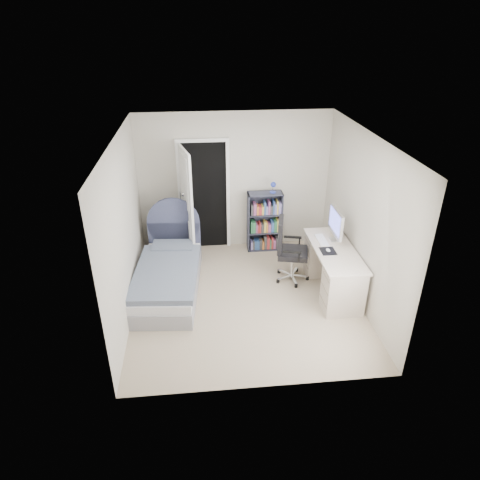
{
  "coord_description": "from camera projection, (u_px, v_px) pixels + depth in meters",
  "views": [
    {
      "loc": [
        -0.65,
        -5.42,
        3.86
      ],
      "look_at": [
        -0.08,
        0.07,
        0.99
      ],
      "focal_mm": 32.0,
      "sensor_mm": 36.0,
      "label": 1
    }
  ],
  "objects": [
    {
      "name": "door",
      "position": [
        193.0,
        201.0,
        7.42
      ],
      "size": [
        0.92,
        0.81,
        2.06
      ],
      "color": "black",
      "rests_on": "ground"
    },
    {
      "name": "room_shell",
      "position": [
        246.0,
        226.0,
        6.05
      ],
      "size": [
        3.5,
        3.7,
        2.6
      ],
      "color": "gray",
      "rests_on": "ground"
    },
    {
      "name": "bookcase",
      "position": [
        265.0,
        223.0,
        7.83
      ],
      "size": [
        0.62,
        0.27,
        1.32
      ],
      "color": "#333645",
      "rests_on": "ground"
    },
    {
      "name": "office_chair",
      "position": [
        288.0,
        247.0,
        6.86
      ],
      "size": [
        0.58,
        0.6,
        1.07
      ],
      "color": "silver",
      "rests_on": "ground"
    },
    {
      "name": "floor_lamp",
      "position": [
        184.0,
        231.0,
        7.57
      ],
      "size": [
        0.18,
        0.18,
        1.24
      ],
      "color": "silver",
      "rests_on": "ground"
    },
    {
      "name": "nightstand",
      "position": [
        177.0,
        234.0,
        7.78
      ],
      "size": [
        0.38,
        0.38,
        0.56
      ],
      "color": "tan",
      "rests_on": "ground"
    },
    {
      "name": "desk",
      "position": [
        333.0,
        268.0,
        6.65
      ],
      "size": [
        0.61,
        1.52,
        1.25
      ],
      "color": "beige",
      "rests_on": "ground"
    },
    {
      "name": "bed",
      "position": [
        169.0,
        274.0,
        6.73
      ],
      "size": [
        1.08,
        2.03,
        1.21
      ],
      "color": "gray",
      "rests_on": "ground"
    }
  ]
}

